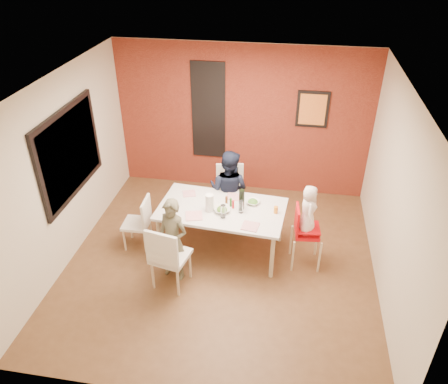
% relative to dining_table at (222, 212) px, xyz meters
% --- Properties ---
extents(ground, '(4.50, 4.50, 0.00)m').
position_rel_dining_table_xyz_m(ground, '(0.04, -0.30, -0.70)').
color(ground, brown).
rests_on(ground, ground).
extents(ceiling, '(4.50, 4.50, 0.02)m').
position_rel_dining_table_xyz_m(ceiling, '(0.04, -0.30, 2.00)').
color(ceiling, silver).
rests_on(ceiling, wall_back).
extents(wall_back, '(4.50, 0.02, 2.70)m').
position_rel_dining_table_xyz_m(wall_back, '(0.04, 1.95, 0.65)').
color(wall_back, beige).
rests_on(wall_back, ground).
extents(wall_front, '(4.50, 0.02, 2.70)m').
position_rel_dining_table_xyz_m(wall_front, '(0.04, -2.55, 0.65)').
color(wall_front, beige).
rests_on(wall_front, ground).
extents(wall_left, '(0.02, 4.50, 2.70)m').
position_rel_dining_table_xyz_m(wall_left, '(-2.21, -0.30, 0.65)').
color(wall_left, beige).
rests_on(wall_left, ground).
extents(wall_right, '(0.02, 4.50, 2.70)m').
position_rel_dining_table_xyz_m(wall_right, '(2.29, -0.30, 0.65)').
color(wall_right, beige).
rests_on(wall_right, ground).
extents(brick_accent_wall, '(4.50, 0.02, 2.70)m').
position_rel_dining_table_xyz_m(brick_accent_wall, '(0.04, 1.93, 0.65)').
color(brick_accent_wall, maroon).
rests_on(brick_accent_wall, ground).
extents(picture_window_frame, '(0.05, 1.70, 1.30)m').
position_rel_dining_table_xyz_m(picture_window_frame, '(-2.18, -0.10, 0.85)').
color(picture_window_frame, black).
rests_on(picture_window_frame, wall_left).
extents(picture_window_pane, '(0.02, 1.55, 1.15)m').
position_rel_dining_table_xyz_m(picture_window_pane, '(-2.17, -0.10, 0.85)').
color(picture_window_pane, black).
rests_on(picture_window_pane, wall_left).
extents(glassblock_strip, '(0.55, 0.03, 1.70)m').
position_rel_dining_table_xyz_m(glassblock_strip, '(-0.56, 1.91, 0.80)').
color(glassblock_strip, silver).
rests_on(glassblock_strip, wall_back).
extents(glassblock_surround, '(0.60, 0.03, 1.76)m').
position_rel_dining_table_xyz_m(glassblock_surround, '(-0.56, 1.91, 0.80)').
color(glassblock_surround, black).
rests_on(glassblock_surround, wall_back).
extents(art_print_frame, '(0.54, 0.03, 0.64)m').
position_rel_dining_table_xyz_m(art_print_frame, '(1.24, 1.91, 0.95)').
color(art_print_frame, black).
rests_on(art_print_frame, wall_back).
extents(art_print_canvas, '(0.44, 0.01, 0.54)m').
position_rel_dining_table_xyz_m(art_print_canvas, '(1.24, 1.89, 0.95)').
color(art_print_canvas, orange).
rests_on(art_print_canvas, wall_back).
extents(dining_table, '(1.92, 1.17, 0.77)m').
position_rel_dining_table_xyz_m(dining_table, '(0.00, 0.00, 0.00)').
color(dining_table, silver).
rests_on(dining_table, ground).
extents(chair_near, '(0.55, 0.55, 1.01)m').
position_rel_dining_table_xyz_m(chair_near, '(-0.58, -0.94, -0.14)').
color(chair_near, silver).
rests_on(chair_near, ground).
extents(chair_far, '(0.53, 0.53, 0.98)m').
position_rel_dining_table_xyz_m(chair_far, '(-0.01, 0.87, -0.15)').
color(chair_far, silver).
rests_on(chair_far, ground).
extents(chair_left, '(0.41, 0.41, 0.85)m').
position_rel_dining_table_xyz_m(chair_left, '(-1.24, -0.11, -0.22)').
color(chair_left, white).
rests_on(chair_left, ground).
extents(high_chair, '(0.45, 0.45, 0.98)m').
position_rel_dining_table_xyz_m(high_chair, '(1.22, -0.12, -0.11)').
color(high_chair, red).
rests_on(high_chair, ground).
extents(child_near, '(0.53, 0.43, 1.26)m').
position_rel_dining_table_xyz_m(child_near, '(-0.56, -0.69, -0.07)').
color(child_near, brown).
rests_on(child_near, ground).
extents(child_far, '(0.79, 0.68, 1.39)m').
position_rel_dining_table_xyz_m(child_far, '(0.01, 0.63, -0.01)').
color(child_far, black).
rests_on(child_far, ground).
extents(toddler, '(0.28, 0.39, 0.75)m').
position_rel_dining_table_xyz_m(toddler, '(1.24, -0.11, 0.25)').
color(toddler, white).
rests_on(toddler, high_chair).
extents(plate_near_left, '(0.29, 0.29, 0.01)m').
position_rel_dining_table_xyz_m(plate_near_left, '(-0.35, -0.27, 0.07)').
color(plate_near_left, white).
rests_on(plate_near_left, dining_table).
extents(plate_far_mid, '(0.22, 0.22, 0.01)m').
position_rel_dining_table_xyz_m(plate_far_mid, '(0.12, 0.32, 0.07)').
color(plate_far_mid, white).
rests_on(plate_far_mid, dining_table).
extents(plate_near_right, '(0.25, 0.25, 0.01)m').
position_rel_dining_table_xyz_m(plate_near_right, '(0.47, -0.39, 0.07)').
color(plate_near_right, silver).
rests_on(plate_near_right, dining_table).
extents(plate_far_left, '(0.25, 0.25, 0.01)m').
position_rel_dining_table_xyz_m(plate_far_left, '(-0.56, 0.30, 0.07)').
color(plate_far_left, white).
rests_on(plate_far_left, dining_table).
extents(salad_bowl_a, '(0.30, 0.30, 0.06)m').
position_rel_dining_table_xyz_m(salad_bowl_a, '(0.02, -0.08, 0.10)').
color(salad_bowl_a, white).
rests_on(salad_bowl_a, dining_table).
extents(salad_bowl_b, '(0.25, 0.25, 0.05)m').
position_rel_dining_table_xyz_m(salad_bowl_b, '(0.44, 0.19, 0.09)').
color(salad_bowl_b, white).
rests_on(salad_bowl_b, dining_table).
extents(wine_bottle, '(0.08, 0.08, 0.31)m').
position_rel_dining_table_xyz_m(wine_bottle, '(0.29, 0.04, 0.22)').
color(wine_bottle, black).
rests_on(wine_bottle, dining_table).
extents(wine_glass_a, '(0.07, 0.07, 0.21)m').
position_rel_dining_table_xyz_m(wine_glass_a, '(0.06, -0.23, 0.17)').
color(wine_glass_a, silver).
rests_on(wine_glass_a, dining_table).
extents(wine_glass_b, '(0.07, 0.07, 0.19)m').
position_rel_dining_table_xyz_m(wine_glass_b, '(0.30, -0.07, 0.17)').
color(wine_glass_b, silver).
rests_on(wine_glass_b, dining_table).
extents(paper_towel_roll, '(0.12, 0.12, 0.27)m').
position_rel_dining_table_xyz_m(paper_towel_roll, '(-0.16, -0.10, 0.20)').
color(paper_towel_roll, white).
rests_on(paper_towel_roll, dining_table).
extents(condiment_red, '(0.03, 0.03, 0.13)m').
position_rel_dining_table_xyz_m(condiment_red, '(0.17, 0.02, 0.13)').
color(condiment_red, red).
rests_on(condiment_red, dining_table).
extents(condiment_green, '(0.03, 0.03, 0.14)m').
position_rel_dining_table_xyz_m(condiment_green, '(0.12, 0.07, 0.14)').
color(condiment_green, '#2B6E24').
rests_on(condiment_green, dining_table).
extents(condiment_brown, '(0.04, 0.04, 0.15)m').
position_rel_dining_table_xyz_m(condiment_brown, '(0.06, 0.09, 0.14)').
color(condiment_brown, brown).
rests_on(condiment_brown, dining_table).
extents(sippy_cup, '(0.06, 0.06, 0.11)m').
position_rel_dining_table_xyz_m(sippy_cup, '(0.79, 0.00, 0.12)').
color(sippy_cup, orange).
rests_on(sippy_cup, dining_table).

